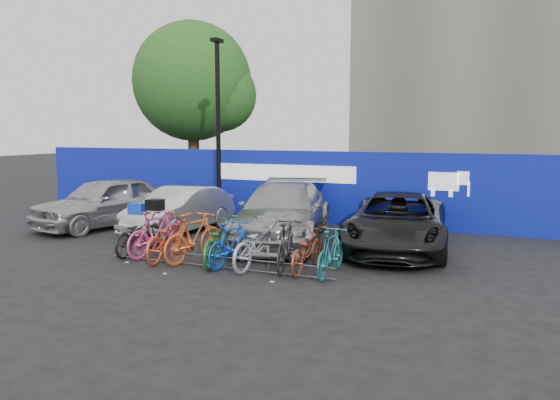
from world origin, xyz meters
The scene contains 21 objects.
ground centered at (0.00, 0.00, 0.00)m, with size 100.00×100.00×0.00m, color black.
hoarding centered at (0.01, 6.00, 1.20)m, with size 22.00×0.18×2.40m.
tree centered at (-6.77, 10.06, 5.07)m, with size 5.40×5.20×7.80m.
lamppost centered at (-3.20, 5.40, 3.27)m, with size 0.25×0.50×6.11m.
bike_rack centered at (0.00, -0.60, 0.16)m, with size 5.60×0.03×0.30m.
car_0 centered at (-5.87, 2.76, 0.81)m, with size 1.90×4.73×1.61m, color #A8A7AC.
car_1 centered at (-3.17, 2.88, 0.69)m, with size 1.45×4.17×1.37m, color #BBBBC0.
car_2 centered at (0.23, 2.84, 0.81)m, with size 2.26×5.55×1.61m, color #9C9CA1.
car_3 centered at (3.39, 2.90, 0.73)m, with size 2.43×5.27×1.46m, color black.
bike_0 centered at (-2.53, -0.02, 0.50)m, with size 0.67×1.91×1.01m, color black.
bike_1 centered at (-1.98, -0.04, 0.57)m, with size 0.54×1.90×1.14m, color #E34A90.
bike_2 centered at (-1.48, -0.23, 0.53)m, with size 0.71×2.02×1.06m, color #CB4422.
bike_3 centered at (-0.80, -0.18, 0.58)m, with size 0.55×1.94×1.17m, color orange.
bike_4 centered at (-0.19, -0.16, 0.53)m, with size 0.71×2.03×1.07m, color #1A662B.
bike_5 centered at (0.22, -0.24, 0.52)m, with size 0.49×1.73×1.04m, color #1043B6.
bike_6 centered at (0.84, -0.11, 0.54)m, with size 0.72×2.07×1.09m, color #ABACB4.
bike_7 centered at (1.52, -0.11, 0.56)m, with size 0.52×1.85×1.11m, color black.
bike_8 centered at (1.95, -0.01, 0.47)m, with size 0.63×1.79×0.94m, color brown.
bike_9 centered at (2.56, -0.17, 0.51)m, with size 0.48×1.71×1.02m, color #1C7075.
cargo_crate centered at (-2.53, -0.02, 1.14)m, with size 0.38×0.29×0.27m, color #1233CD.
cargo_topcase centered at (-1.98, -0.04, 1.27)m, with size 0.36×0.32×0.27m, color black.
Camera 1 is at (5.91, -11.06, 3.09)m, focal length 35.00 mm.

